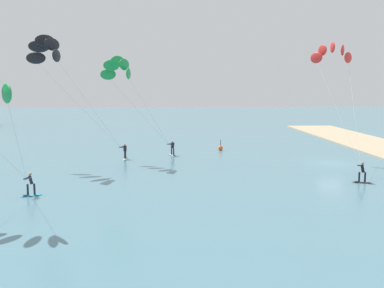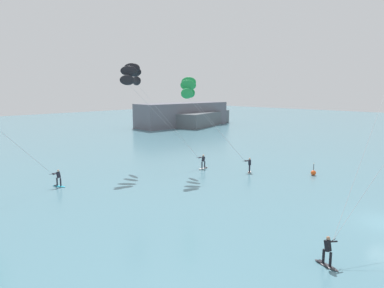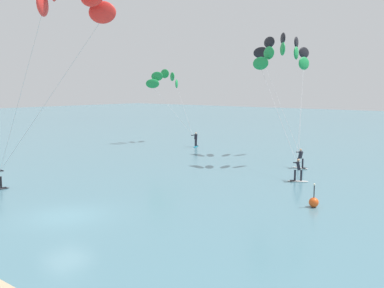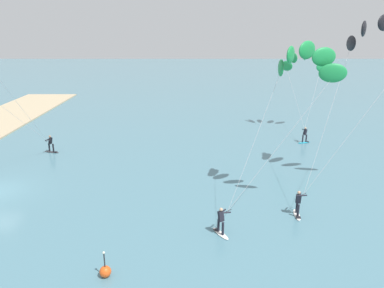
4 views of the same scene
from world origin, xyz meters
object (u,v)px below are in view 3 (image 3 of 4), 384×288
(marker_buoy, at_px, (314,202))
(kitesurfer_downwind, at_px, (166,81))
(kitesurfer_nearshore, at_px, (68,11))
(kitesurfer_far_out, at_px, (283,49))
(kitesurfer_mid_water, at_px, (283,61))

(marker_buoy, bearing_deg, kitesurfer_downwind, 147.96)
(kitesurfer_nearshore, relative_size, marker_buoy, 8.73)
(kitesurfer_far_out, bearing_deg, marker_buoy, -56.90)
(kitesurfer_mid_water, relative_size, kitesurfer_far_out, 0.87)
(kitesurfer_nearshore, bearing_deg, kitesurfer_downwind, 124.26)
(kitesurfer_downwind, bearing_deg, kitesurfer_mid_water, -17.17)
(kitesurfer_far_out, relative_size, kitesurfer_downwind, 1.36)
(kitesurfer_nearshore, height_order, marker_buoy, kitesurfer_nearshore)
(kitesurfer_nearshore, bearing_deg, marker_buoy, 51.09)
(kitesurfer_nearshore, relative_size, kitesurfer_mid_water, 1.14)
(kitesurfer_mid_water, bearing_deg, kitesurfer_far_out, 117.62)
(kitesurfer_far_out, bearing_deg, kitesurfer_mid_water, -62.38)
(marker_buoy, bearing_deg, kitesurfer_nearshore, -128.91)
(kitesurfer_nearshore, xyz_separation_m, kitesurfer_downwind, (-18.33, 26.90, -2.92))
(kitesurfer_mid_water, distance_m, marker_buoy, 15.99)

